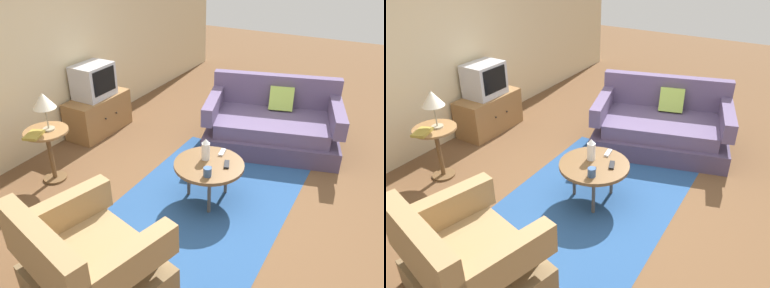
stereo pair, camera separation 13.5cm
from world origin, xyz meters
TOP-DOWN VIEW (x-y plane):
  - ground_plane at (0.00, 0.00)m, footprint 16.00×16.00m
  - back_wall at (0.00, 2.33)m, footprint 9.00×0.12m
  - area_rug at (0.02, -0.06)m, footprint 2.32×1.65m
  - armchair at (-1.51, 0.17)m, footprint 1.07×1.14m
  - couch at (1.50, -0.24)m, footprint 1.41×1.88m
  - coffee_table at (0.02, -0.06)m, footprint 0.72×0.72m
  - side_table at (-0.50, 1.65)m, footprint 0.47×0.47m
  - tv_stand at (0.70, 2.01)m, footprint 0.93×0.46m
  - television at (0.70, 2.03)m, footprint 0.52×0.39m
  - table_lamp at (-0.47, 1.63)m, footprint 0.24×0.24m
  - vase at (0.08, 0.01)m, footprint 0.09×0.09m
  - mug at (-0.19, -0.15)m, footprint 0.13×0.08m
  - tv_remote_dark at (0.07, -0.23)m, footprint 0.15×0.10m
  - tv_remote_silver at (0.27, -0.09)m, footprint 0.15×0.07m
  - book at (-0.65, 1.65)m, footprint 0.26×0.22m

SIDE VIEW (x-z plane):
  - ground_plane at x=0.00m, z-range 0.00..0.00m
  - area_rug at x=0.02m, z-range 0.00..0.00m
  - tv_stand at x=0.70m, z-range 0.00..0.52m
  - couch at x=1.50m, z-range -0.14..0.70m
  - armchair at x=-1.51m, z-range -0.12..0.74m
  - coffee_table at x=0.02m, z-range 0.18..0.62m
  - side_table at x=-0.50m, z-range 0.13..0.76m
  - tv_remote_silver at x=0.27m, z-range 0.44..0.46m
  - tv_remote_dark at x=0.07m, z-range 0.44..0.46m
  - mug at x=-0.19m, z-range 0.44..0.53m
  - vase at x=0.08m, z-range 0.44..0.67m
  - book at x=-0.65m, z-range 0.62..0.65m
  - television at x=0.70m, z-range 0.53..0.98m
  - table_lamp at x=-0.47m, z-range 0.74..1.16m
  - back_wall at x=0.00m, z-range 0.00..2.70m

